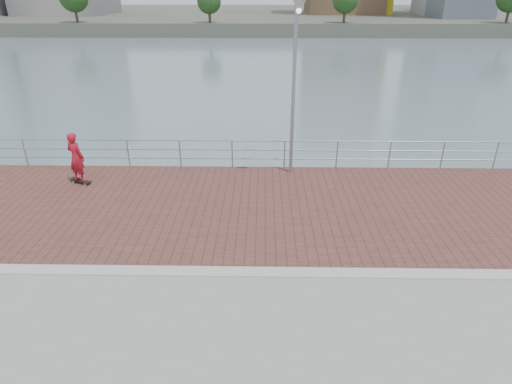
{
  "coord_description": "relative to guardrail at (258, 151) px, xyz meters",
  "views": [
    {
      "loc": [
        0.19,
        -8.76,
        6.46
      ],
      "look_at": [
        0.0,
        2.0,
        1.3
      ],
      "focal_mm": 30.0,
      "sensor_mm": 36.0,
      "label": 1
    }
  ],
  "objects": [
    {
      "name": "water",
      "position": [
        -0.0,
        -7.0,
        -2.69
      ],
      "size": [
        400.0,
        400.0,
        0.0
      ],
      "primitive_type": "plane",
      "color": "slate",
      "rests_on": "ground"
    },
    {
      "name": "brick_lane",
      "position": [
        -0.0,
        -3.4,
        -0.68
      ],
      "size": [
        40.0,
        6.8,
        0.02
      ],
      "primitive_type": "cube",
      "color": "brown",
      "rests_on": "seawall"
    },
    {
      "name": "curb",
      "position": [
        -0.0,
        -7.0,
        -0.66
      ],
      "size": [
        40.0,
        0.4,
        0.06
      ],
      "primitive_type": "cube",
      "color": "#B7B5AD",
      "rests_on": "seawall"
    },
    {
      "name": "far_shore",
      "position": [
        -0.0,
        115.5,
        -1.44
      ],
      "size": [
        320.0,
        95.0,
        2.5
      ],
      "primitive_type": "cube",
      "color": "#4C5142",
      "rests_on": "ground"
    },
    {
      "name": "guardrail",
      "position": [
        0.0,
        0.0,
        0.0
      ],
      "size": [
        39.06,
        0.06,
        1.13
      ],
      "color": "#8C9EA8",
      "rests_on": "brick_lane"
    },
    {
      "name": "street_lamp",
      "position": [
        1.25,
        -0.98,
        3.93
      ],
      "size": [
        0.47,
        1.38,
        6.5
      ],
      "color": "gray",
      "rests_on": "brick_lane"
    },
    {
      "name": "skateboard",
      "position": [
        -6.46,
        -1.67,
        -0.59
      ],
      "size": [
        0.88,
        0.55,
        0.1
      ],
      "rotation": [
        0.0,
        0.0,
        -0.41
      ],
      "color": "black",
      "rests_on": "brick_lane"
    },
    {
      "name": "skateboarder",
      "position": [
        -6.46,
        -1.67,
        0.33
      ],
      "size": [
        0.78,
        0.67,
        1.82
      ],
      "primitive_type": "imported",
      "rotation": [
        0.0,
        0.0,
        2.73
      ],
      "color": "#B21728",
      "rests_on": "skateboard"
    },
    {
      "name": "shoreline_trees",
      "position": [
        22.24,
        70.0,
        3.78
      ],
      "size": [
        169.14,
        5.2,
        6.94
      ],
      "color": "#473323",
      "rests_on": "far_shore"
    }
  ]
}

